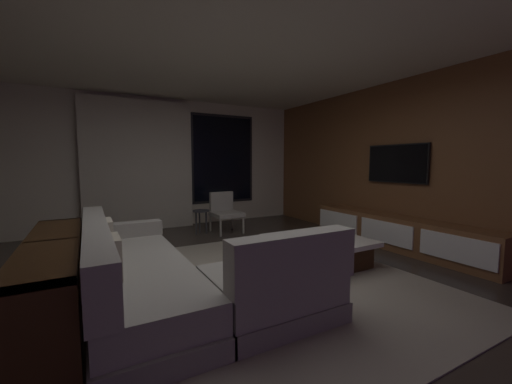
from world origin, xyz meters
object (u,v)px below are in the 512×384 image
(sectional_couch, at_px, (170,278))
(mounted_tv, at_px, (397,164))
(coffee_table, at_px, (318,251))
(console_table_behind_couch, at_px, (54,279))
(book_stack_on_coffee_table, at_px, (335,236))
(media_console, at_px, (397,233))
(accent_chair_near_window, at_px, (225,210))
(side_stool, at_px, (201,215))

(sectional_couch, xyz_separation_m, mounted_tv, (3.80, 0.47, 1.06))
(coffee_table, bearing_deg, console_table_behind_couch, -176.41)
(book_stack_on_coffee_table, height_order, media_console, media_console)
(console_table_behind_couch, bearing_deg, book_stack_on_coffee_table, 1.07)
(sectional_couch, distance_m, mounted_tv, 3.97)
(media_console, xyz_separation_m, mounted_tv, (0.18, 0.20, 1.10))
(accent_chair_near_window, xyz_separation_m, side_stool, (-0.48, 0.03, -0.06))
(side_stool, bearing_deg, book_stack_on_coffee_table, -69.57)
(accent_chair_near_window, bearing_deg, sectional_couch, -122.05)
(side_stool, relative_size, media_console, 0.15)
(mounted_tv, bearing_deg, book_stack_on_coffee_table, -169.68)
(mounted_tv, bearing_deg, side_stool, 137.83)
(accent_chair_near_window, relative_size, side_stool, 1.70)
(side_stool, bearing_deg, mounted_tv, -42.17)
(accent_chair_near_window, bearing_deg, coffee_table, -82.73)
(side_stool, bearing_deg, console_table_behind_couch, -129.08)
(coffee_table, height_order, book_stack_on_coffee_table, book_stack_on_coffee_table)
(media_console, distance_m, console_table_behind_couch, 4.53)
(accent_chair_near_window, bearing_deg, mounted_tv, -47.82)
(accent_chair_near_window, height_order, mounted_tv, mounted_tv)
(coffee_table, bearing_deg, media_console, -1.31)
(book_stack_on_coffee_table, bearing_deg, accent_chair_near_window, 100.70)
(side_stool, xyz_separation_m, media_console, (2.37, -2.51, -0.12))
(coffee_table, relative_size, accent_chair_near_window, 1.49)
(side_stool, xyz_separation_m, console_table_behind_couch, (-2.16, -2.66, 0.04))
(mounted_tv, bearing_deg, media_console, -132.46)
(accent_chair_near_window, bearing_deg, book_stack_on_coffee_table, -79.30)
(book_stack_on_coffee_table, distance_m, console_table_behind_couch, 3.13)
(media_console, bearing_deg, console_table_behind_couch, -178.12)
(coffee_table, bearing_deg, sectional_couch, -171.28)
(coffee_table, height_order, accent_chair_near_window, accent_chair_near_window)
(accent_chair_near_window, bearing_deg, media_console, -52.73)
(book_stack_on_coffee_table, bearing_deg, mounted_tv, 10.32)
(mounted_tv, bearing_deg, sectional_couch, -172.87)
(sectional_couch, height_order, console_table_behind_couch, sectional_couch)
(book_stack_on_coffee_table, relative_size, media_console, 0.09)
(coffee_table, relative_size, media_console, 0.37)
(coffee_table, xyz_separation_m, accent_chair_near_window, (-0.31, 2.45, 0.25))
(book_stack_on_coffee_table, distance_m, media_console, 1.41)
(book_stack_on_coffee_table, xyz_separation_m, accent_chair_near_window, (-0.49, 2.57, 0.04))
(sectional_couch, distance_m, media_console, 3.63)
(coffee_table, height_order, mounted_tv, mounted_tv)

